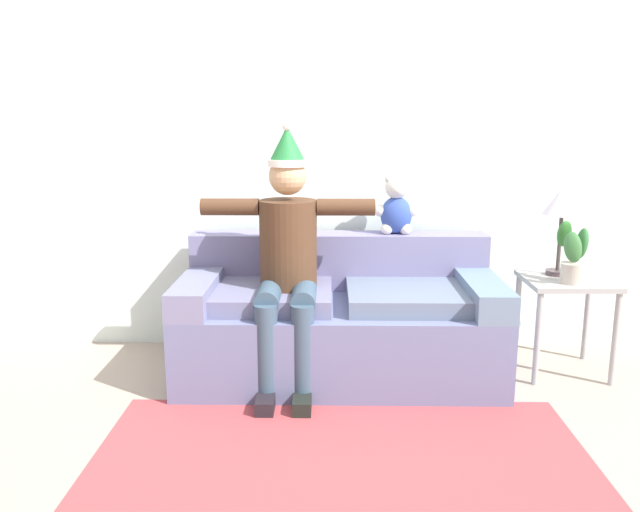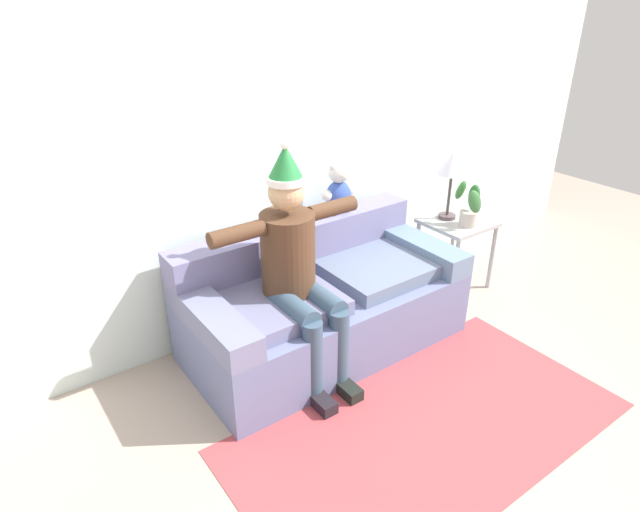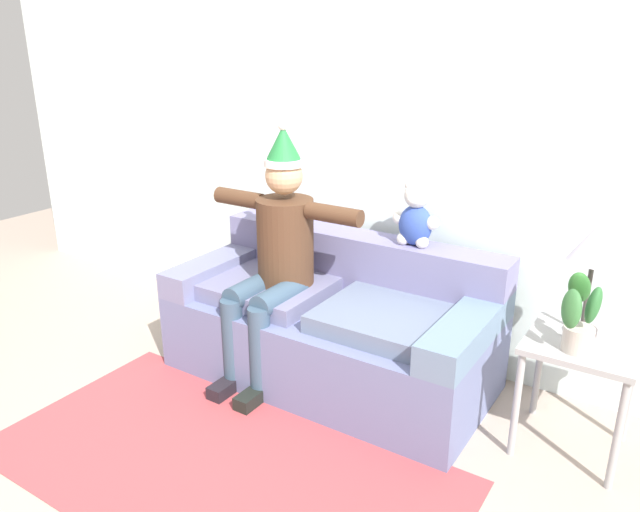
# 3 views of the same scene
# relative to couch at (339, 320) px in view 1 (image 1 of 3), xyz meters

# --- Properties ---
(ground_plane) EXTENTS (10.00, 10.00, 0.00)m
(ground_plane) POSITION_rel_couch_xyz_m (0.00, -1.00, -0.33)
(ground_plane) COLOR tan
(back_wall) EXTENTS (7.00, 0.10, 2.70)m
(back_wall) POSITION_rel_couch_xyz_m (0.00, 0.55, 1.02)
(back_wall) COLOR white
(back_wall) RESTS_ON ground_plane
(couch) EXTENTS (1.91, 0.93, 0.83)m
(couch) POSITION_rel_couch_xyz_m (0.00, 0.00, 0.00)
(couch) COLOR slate
(couch) RESTS_ON ground_plane
(person_seated) EXTENTS (1.02, 0.77, 1.54)m
(person_seated) POSITION_rel_couch_xyz_m (-0.31, -0.16, 0.45)
(person_seated) COLOR #4E3120
(person_seated) RESTS_ON ground_plane
(teddy_bear) EXTENTS (0.29, 0.17, 0.38)m
(teddy_bear) POSITION_rel_couch_xyz_m (0.37, 0.30, 0.66)
(teddy_bear) COLOR #324CA5
(teddy_bear) RESTS_ON couch
(side_table) EXTENTS (0.51, 0.49, 0.60)m
(side_table) POSITION_rel_couch_xyz_m (1.39, 0.02, 0.17)
(side_table) COLOR #9E9D9D
(side_table) RESTS_ON ground_plane
(table_lamp) EXTENTS (0.24, 0.24, 0.56)m
(table_lamp) POSITION_rel_couch_xyz_m (1.36, 0.12, 0.70)
(table_lamp) COLOR #4E3E42
(table_lamp) RESTS_ON side_table
(potted_plant) EXTENTS (0.19, 0.30, 0.39)m
(potted_plant) POSITION_rel_couch_xyz_m (1.37, -0.08, 0.44)
(potted_plant) COLOR #BDB2A4
(potted_plant) RESTS_ON side_table
(area_rug) EXTENTS (2.33, 1.23, 0.01)m
(area_rug) POSITION_rel_couch_xyz_m (0.00, -1.06, -0.33)
(area_rug) COLOR #AF4347
(area_rug) RESTS_ON ground_plane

